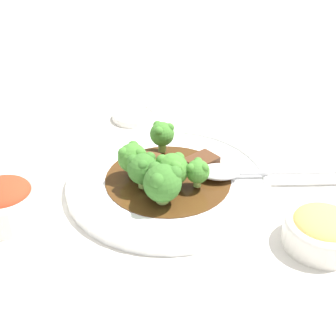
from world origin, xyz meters
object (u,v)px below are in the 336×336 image
(broccoli_floret_1, at_px, (133,157))
(broccoli_floret_2, at_px, (162,134))
(beef_strip_1, at_px, (165,170))
(serving_spoon, at_px, (233,172))
(broccoli_floret_3, at_px, (172,169))
(side_bowl_appetizer, at_px, (323,229))
(beef_strip_0, at_px, (149,162))
(main_plate, at_px, (168,181))
(sauce_dish, at_px, (134,116))
(broccoli_floret_5, at_px, (162,182))
(broccoli_floret_0, at_px, (143,168))
(side_bowl_kimchi, at_px, (4,201))
(beef_strip_2, at_px, (202,160))
(broccoli_floret_4, at_px, (198,171))

(broccoli_floret_1, bearing_deg, broccoli_floret_2, 12.43)
(beef_strip_1, relative_size, serving_spoon, 0.40)
(broccoli_floret_3, height_order, side_bowl_appetizer, broccoli_floret_3)
(serving_spoon, bearing_deg, broccoli_floret_2, 99.91)
(beef_strip_1, height_order, side_bowl_appetizer, side_bowl_appetizer)
(broccoli_floret_1, xyz_separation_m, broccoli_floret_3, (0.02, -0.06, -0.00))
(beef_strip_1, bearing_deg, broccoli_floret_2, 48.32)
(broccoli_floret_1, distance_m, side_bowl_appetizer, 0.28)
(side_bowl_appetizer, bearing_deg, beef_strip_0, 98.96)
(main_plate, xyz_separation_m, sauce_dish, (0.12, 0.20, -0.00))
(broccoli_floret_5, distance_m, sauce_dish, 0.30)
(broccoli_floret_0, xyz_separation_m, broccoli_floret_5, (-0.01, -0.05, 0.00))
(main_plate, height_order, side_bowl_appetizer, side_bowl_appetizer)
(broccoli_floret_2, bearing_deg, side_bowl_kimchi, 168.63)
(broccoli_floret_2, relative_size, side_bowl_appetizer, 0.51)
(main_plate, relative_size, broccoli_floret_1, 5.80)
(beef_strip_0, bearing_deg, main_plate, -91.55)
(beef_strip_1, relative_size, broccoli_floret_3, 1.45)
(main_plate, relative_size, sauce_dish, 3.72)
(beef_strip_2, distance_m, sauce_dish, 0.22)
(beef_strip_0, bearing_deg, beef_strip_1, -87.87)
(beef_strip_1, distance_m, side_bowl_kimchi, 0.23)
(serving_spoon, xyz_separation_m, side_bowl_kimchi, (-0.28, 0.18, 0.00))
(broccoli_floret_3, height_order, broccoli_floret_4, broccoli_floret_3)
(side_bowl_kimchi, bearing_deg, serving_spoon, -32.74)
(broccoli_floret_3, bearing_deg, beef_strip_0, 77.25)
(broccoli_floret_0, distance_m, broccoli_floret_3, 0.04)
(broccoli_floret_2, xyz_separation_m, broccoli_floret_5, (-0.10, -0.10, 0.00))
(side_bowl_appetizer, bearing_deg, broccoli_floret_0, 110.23)
(broccoli_floret_2, relative_size, broccoli_floret_4, 1.21)
(main_plate, distance_m, beef_strip_0, 0.04)
(sauce_dish, bearing_deg, broccoli_floret_2, -115.97)
(beef_strip_0, xyz_separation_m, sauce_dish, (0.12, 0.16, -0.02))
(main_plate, bearing_deg, beef_strip_1, 73.22)
(broccoli_floret_3, bearing_deg, broccoli_floret_2, 52.68)
(broccoli_floret_2, height_order, side_bowl_appetizer, broccoli_floret_2)
(broccoli_floret_0, bearing_deg, beef_strip_2, -10.38)
(beef_strip_0, relative_size, broccoli_floret_3, 0.99)
(beef_strip_2, height_order, serving_spoon, serving_spoon)
(main_plate, xyz_separation_m, beef_strip_1, (0.00, 0.01, 0.02))
(beef_strip_0, distance_m, serving_spoon, 0.13)
(broccoli_floret_5, relative_size, side_bowl_kimchi, 0.59)
(broccoli_floret_1, relative_size, broccoli_floret_4, 1.24)
(serving_spoon, bearing_deg, beef_strip_2, 95.54)
(broccoli_floret_2, xyz_separation_m, side_bowl_kimchi, (-0.26, 0.05, -0.02))
(main_plate, height_order, broccoli_floret_2, broccoli_floret_2)
(main_plate, distance_m, broccoli_floret_4, 0.06)
(broccoli_floret_1, bearing_deg, side_bowl_appetizer, -73.97)
(serving_spoon, bearing_deg, beef_strip_1, 131.02)
(sauce_dish, bearing_deg, broccoli_floret_5, -124.93)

